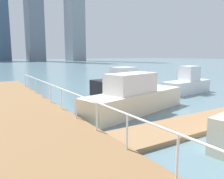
{
  "coord_description": "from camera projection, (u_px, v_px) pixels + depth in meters",
  "views": [
    {
      "loc": [
        -6.75,
        4.76,
        3.13
      ],
      "look_at": [
        -1.49,
        13.34,
        1.56
      ],
      "focal_mm": 35.74,
      "sensor_mm": 36.0,
      "label": 1
    }
  ],
  "objects": [
    {
      "name": "ground_plane",
      "position": [
        83.0,
        97.0,
        16.8
      ],
      "size": [
        300.0,
        300.0,
        0.0
      ],
      "primitive_type": "plane",
      "color": "slate"
    },
    {
      "name": "moored_boat_0",
      "position": [
        187.0,
        84.0,
        18.27
      ],
      "size": [
        4.84,
        2.03,
        2.22
      ],
      "color": "white",
      "rests_on": "ground_plane"
    },
    {
      "name": "moored_boat_3",
      "position": [
        134.0,
        97.0,
        12.21
      ],
      "size": [
        7.17,
        3.4,
        2.16
      ],
      "color": "beige",
      "rests_on": "ground_plane"
    },
    {
      "name": "moored_boat_4",
      "position": [
        119.0,
        84.0,
        17.8
      ],
      "size": [
        4.21,
        2.2,
        2.14
      ],
      "color": "black",
      "rests_on": "ground_plane"
    },
    {
      "name": "floating_dock",
      "position": [
        202.0,
        122.0,
        10.19
      ],
      "size": [
        10.84,
        2.0,
        0.18
      ],
      "primitive_type": "cube",
      "color": "#93704C",
      "rests_on": "ground_plane"
    },
    {
      "name": "boardwalk_railing",
      "position": [
        110.0,
        114.0,
        7.19
      ],
      "size": [
        0.06,
        28.47,
        1.08
      ],
      "color": "white",
      "rests_on": "boardwalk"
    }
  ]
}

